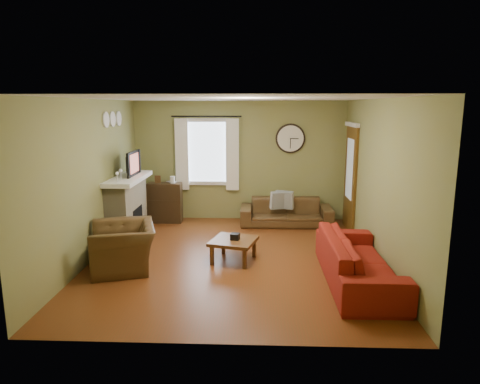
{
  "coord_description": "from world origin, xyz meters",
  "views": [
    {
      "loc": [
        0.39,
        -6.72,
        2.49
      ],
      "look_at": [
        0.1,
        0.4,
        1.05
      ],
      "focal_mm": 32.0,
      "sensor_mm": 36.0,
      "label": 1
    }
  ],
  "objects_px": {
    "bookshelf": "(165,203)",
    "armchair": "(123,247)",
    "coffee_table": "(234,250)",
    "sofa_red": "(358,260)",
    "sofa_brown": "(286,212)"
  },
  "relations": [
    {
      "from": "bookshelf",
      "to": "sofa_red",
      "type": "height_order",
      "value": "bookshelf"
    },
    {
      "from": "armchair",
      "to": "coffee_table",
      "type": "relative_size",
      "value": 1.58
    },
    {
      "from": "armchair",
      "to": "coffee_table",
      "type": "bearing_deg",
      "value": 86.03
    },
    {
      "from": "armchair",
      "to": "bookshelf",
      "type": "bearing_deg",
      "value": 161.34
    },
    {
      "from": "coffee_table",
      "to": "bookshelf",
      "type": "bearing_deg",
      "value": 124.87
    },
    {
      "from": "bookshelf",
      "to": "coffee_table",
      "type": "distance_m",
      "value": 2.84
    },
    {
      "from": "sofa_red",
      "to": "armchair",
      "type": "bearing_deg",
      "value": 83.55
    },
    {
      "from": "coffee_table",
      "to": "sofa_brown",
      "type": "bearing_deg",
      "value": 65.73
    },
    {
      "from": "sofa_red",
      "to": "armchair",
      "type": "xyz_separation_m",
      "value": [
        -3.51,
        0.4,
        0.02
      ]
    },
    {
      "from": "sofa_brown",
      "to": "armchair",
      "type": "relative_size",
      "value": 1.79
    },
    {
      "from": "bookshelf",
      "to": "sofa_red",
      "type": "bearing_deg",
      "value": -42.16
    },
    {
      "from": "bookshelf",
      "to": "sofa_brown",
      "type": "bearing_deg",
      "value": -2.44
    },
    {
      "from": "bookshelf",
      "to": "armchair",
      "type": "distance_m",
      "value": 2.72
    },
    {
      "from": "coffee_table",
      "to": "armchair",
      "type": "bearing_deg",
      "value": -166.78
    },
    {
      "from": "bookshelf",
      "to": "coffee_table",
      "type": "bearing_deg",
      "value": -55.13
    }
  ]
}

